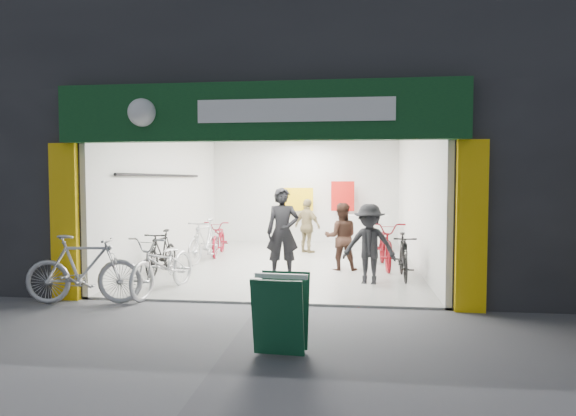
% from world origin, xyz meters
% --- Properties ---
extents(ground, '(60.00, 60.00, 0.00)m').
position_xyz_m(ground, '(0.00, 0.00, 0.00)').
color(ground, '#56565B').
rests_on(ground, ground).
extents(building, '(17.00, 10.27, 8.00)m').
position_xyz_m(building, '(0.91, 4.99, 4.31)').
color(building, '#232326').
rests_on(building, ground).
extents(bike_left_front, '(1.05, 2.07, 1.04)m').
position_xyz_m(bike_left_front, '(-1.80, 0.60, 0.52)').
color(bike_left_front, silver).
rests_on(bike_left_front, ground).
extents(bike_left_midfront, '(0.50, 1.58, 0.94)m').
position_xyz_m(bike_left_midfront, '(-2.50, 2.30, 0.47)').
color(bike_left_midfront, black).
rests_on(bike_left_midfront, ground).
extents(bike_left_midback, '(0.82, 1.85, 0.94)m').
position_xyz_m(bike_left_midback, '(-1.96, 5.01, 0.47)').
color(bike_left_midback, maroon).
rests_on(bike_left_midback, ground).
extents(bike_left_back, '(0.78, 1.83, 1.07)m').
position_xyz_m(bike_left_back, '(-1.99, 3.82, 0.53)').
color(bike_left_back, '#BBBBC0').
rests_on(bike_left_back, ground).
extents(bike_right_front, '(0.46, 1.55, 0.93)m').
position_xyz_m(bike_right_front, '(2.50, 2.36, 0.47)').
color(bike_right_front, black).
rests_on(bike_right_front, ground).
extents(bike_right_mid, '(0.79, 2.07, 1.07)m').
position_xyz_m(bike_right_mid, '(2.23, 3.63, 0.54)').
color(bike_right_mid, maroon).
rests_on(bike_right_mid, ground).
extents(bike_right_back, '(0.74, 1.75, 1.02)m').
position_xyz_m(bike_right_back, '(1.89, 4.71, 0.51)').
color(bike_right_back, '#B8B8BD').
rests_on(bike_right_back, ground).
extents(parked_bike, '(1.93, 0.82, 1.12)m').
position_xyz_m(parked_bike, '(-2.80, -0.30, 0.56)').
color(parked_bike, '#ADAEB2').
rests_on(parked_bike, ground).
extents(customer_a, '(0.73, 0.54, 1.84)m').
position_xyz_m(customer_a, '(0.06, 2.41, 0.92)').
color(customer_a, black).
rests_on(customer_a, ground).
extents(customer_b, '(0.77, 0.62, 1.50)m').
position_xyz_m(customer_b, '(1.24, 3.16, 0.75)').
color(customer_b, '#3D251B').
rests_on(customer_b, ground).
extents(customer_c, '(1.09, 0.75, 1.55)m').
position_xyz_m(customer_c, '(1.80, 1.70, 0.77)').
color(customer_c, black).
rests_on(customer_c, ground).
extents(customer_d, '(0.91, 0.82, 1.49)m').
position_xyz_m(customer_d, '(0.30, 5.64, 0.74)').
color(customer_d, '#958256').
rests_on(customer_d, ground).
extents(sandwich_board, '(0.62, 0.64, 0.90)m').
position_xyz_m(sandwich_board, '(0.67, -2.28, 0.50)').
color(sandwich_board, '#104328').
rests_on(sandwich_board, ground).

